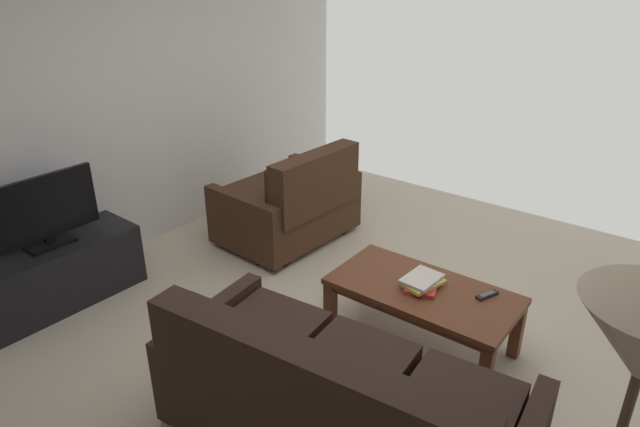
{
  "coord_description": "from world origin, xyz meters",
  "views": [
    {
      "loc": [
        -1.61,
        2.56,
        2.39
      ],
      "look_at": [
        0.28,
        0.07,
        0.94
      ],
      "focal_mm": 31.72,
      "sensor_mm": 36.0,
      "label": 1
    }
  ],
  "objects_px": {
    "floor_lamp": "(638,374)",
    "flat_tv": "(43,211)",
    "coffee_table": "(423,297)",
    "tv_remote": "(487,295)",
    "sofa_main": "(335,402)",
    "loveseat_near": "(291,203)",
    "book_stack": "(422,282)",
    "tv_stand": "(57,273)"
  },
  "relations": [
    {
      "from": "book_stack",
      "to": "tv_stand",
      "type": "bearing_deg",
      "value": 26.38
    },
    {
      "from": "floor_lamp",
      "to": "flat_tv",
      "type": "xyz_separation_m",
      "value": [
        3.67,
        -0.26,
        -0.64
      ]
    },
    {
      "from": "loveseat_near",
      "to": "tv_stand",
      "type": "xyz_separation_m",
      "value": [
        0.74,
        1.82,
        -0.13
      ]
    },
    {
      "from": "coffee_table",
      "to": "flat_tv",
      "type": "height_order",
      "value": "flat_tv"
    },
    {
      "from": "loveseat_near",
      "to": "book_stack",
      "type": "distance_m",
      "value": 1.75
    },
    {
      "from": "loveseat_near",
      "to": "book_stack",
      "type": "bearing_deg",
      "value": 158.36
    },
    {
      "from": "floor_lamp",
      "to": "tv_stand",
      "type": "bearing_deg",
      "value": -4.08
    },
    {
      "from": "coffee_table",
      "to": "tv_remote",
      "type": "bearing_deg",
      "value": -156.76
    },
    {
      "from": "loveseat_near",
      "to": "flat_tv",
      "type": "xyz_separation_m",
      "value": [
        0.74,
        1.82,
        0.38
      ]
    },
    {
      "from": "sofa_main",
      "to": "tv_remote",
      "type": "relative_size",
      "value": 11.75
    },
    {
      "from": "coffee_table",
      "to": "flat_tv",
      "type": "xyz_separation_m",
      "value": [
        2.38,
        1.17,
        0.38
      ]
    },
    {
      "from": "tv_stand",
      "to": "tv_remote",
      "type": "height_order",
      "value": "tv_stand"
    },
    {
      "from": "coffee_table",
      "to": "flat_tv",
      "type": "bearing_deg",
      "value": 26.12
    },
    {
      "from": "tv_remote",
      "to": "tv_stand",
      "type": "bearing_deg",
      "value": 25.77
    },
    {
      "from": "tv_remote",
      "to": "sofa_main",
      "type": "bearing_deg",
      "value": 78.01
    },
    {
      "from": "sofa_main",
      "to": "loveseat_near",
      "type": "height_order",
      "value": "loveseat_near"
    },
    {
      "from": "book_stack",
      "to": "coffee_table",
      "type": "bearing_deg",
      "value": 166.46
    },
    {
      "from": "loveseat_near",
      "to": "book_stack",
      "type": "relative_size",
      "value": 3.98
    },
    {
      "from": "loveseat_near",
      "to": "book_stack",
      "type": "xyz_separation_m",
      "value": [
        -1.63,
        0.64,
        0.1
      ]
    },
    {
      "from": "loveseat_near",
      "to": "tv_remote",
      "type": "xyz_separation_m",
      "value": [
        -2.0,
        0.49,
        0.08
      ]
    },
    {
      "from": "tv_stand",
      "to": "flat_tv",
      "type": "height_order",
      "value": "flat_tv"
    },
    {
      "from": "loveseat_near",
      "to": "floor_lamp",
      "type": "relative_size",
      "value": 0.74
    },
    {
      "from": "tv_stand",
      "to": "flat_tv",
      "type": "xyz_separation_m",
      "value": [
        -0.0,
        -0.0,
        0.51
      ]
    },
    {
      "from": "coffee_table",
      "to": "tv_stand",
      "type": "relative_size",
      "value": 1.0
    },
    {
      "from": "loveseat_near",
      "to": "sofa_main",
      "type": "bearing_deg",
      "value": 134.87
    },
    {
      "from": "loveseat_near",
      "to": "floor_lamp",
      "type": "height_order",
      "value": "floor_lamp"
    },
    {
      "from": "floor_lamp",
      "to": "flat_tv",
      "type": "bearing_deg",
      "value": -4.1
    },
    {
      "from": "floor_lamp",
      "to": "tv_remote",
      "type": "height_order",
      "value": "floor_lamp"
    },
    {
      "from": "loveseat_near",
      "to": "tv_remote",
      "type": "height_order",
      "value": "loveseat_near"
    },
    {
      "from": "loveseat_near",
      "to": "flat_tv",
      "type": "relative_size",
      "value": 1.53
    },
    {
      "from": "loveseat_near",
      "to": "tv_stand",
      "type": "distance_m",
      "value": 1.97
    },
    {
      "from": "tv_stand",
      "to": "book_stack",
      "type": "distance_m",
      "value": 2.65
    },
    {
      "from": "book_stack",
      "to": "tv_remote",
      "type": "bearing_deg",
      "value": -158.18
    },
    {
      "from": "sofa_main",
      "to": "flat_tv",
      "type": "height_order",
      "value": "flat_tv"
    },
    {
      "from": "tv_stand",
      "to": "sofa_main",
      "type": "bearing_deg",
      "value": -178.32
    },
    {
      "from": "flat_tv",
      "to": "tv_remote",
      "type": "height_order",
      "value": "flat_tv"
    },
    {
      "from": "floor_lamp",
      "to": "sofa_main",
      "type": "bearing_deg",
      "value": -15.61
    },
    {
      "from": "loveseat_near",
      "to": "tv_remote",
      "type": "relative_size",
      "value": 7.27
    },
    {
      "from": "sofa_main",
      "to": "tv_stand",
      "type": "height_order",
      "value": "sofa_main"
    },
    {
      "from": "flat_tv",
      "to": "tv_remote",
      "type": "bearing_deg",
      "value": -154.25
    },
    {
      "from": "flat_tv",
      "to": "book_stack",
      "type": "xyz_separation_m",
      "value": [
        -2.36,
        -1.17,
        -0.28
      ]
    },
    {
      "from": "coffee_table",
      "to": "tv_remote",
      "type": "distance_m",
      "value": 0.4
    }
  ]
}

